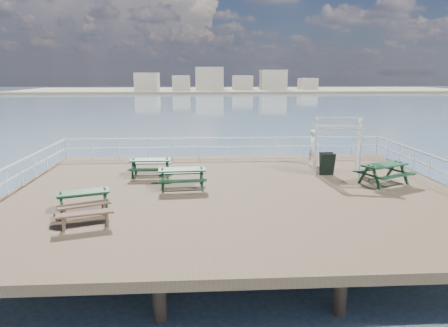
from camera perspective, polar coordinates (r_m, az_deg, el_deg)
ground at (r=16.11m, az=1.53°, el=-4.46°), size 18.00×14.00×0.30m
sea_backdrop at (r=150.12m, az=1.98°, el=10.81°), size 300.00×300.00×9.20m
railing at (r=18.33m, az=0.65°, el=0.97°), size 17.77×13.76×1.10m
picnic_table_a at (r=16.40m, az=-6.01°, el=-1.52°), size 2.00×1.66×0.93m
picnic_table_b at (r=18.56m, az=-10.46°, el=-0.05°), size 1.84×1.49×0.89m
picnic_table_c at (r=18.26m, az=21.93°, el=-0.80°), size 2.51×2.32×0.98m
picnic_table_d at (r=14.37m, az=-19.44°, el=-4.53°), size 2.03×1.82×0.82m
flat_bench_near at (r=13.84m, az=-19.36°, el=-5.94°), size 1.66×1.01×0.47m
flat_bench_far at (r=12.97m, az=-19.21°, el=-7.13°), size 1.73×0.85×0.48m
trellis_arbor at (r=19.34m, az=15.81°, el=2.03°), size 2.33×1.58×2.65m
sandwich_board at (r=19.01m, az=14.50°, el=-0.10°), size 0.65×0.48×1.07m
person at (r=20.91m, az=12.65°, el=2.22°), size 0.78×0.75×1.81m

